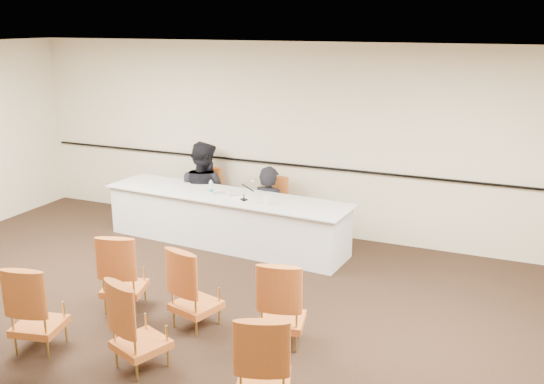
{
  "coord_description": "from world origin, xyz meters",
  "views": [
    {
      "loc": [
        3.14,
        -4.73,
        3.31
      ],
      "look_at": [
        -0.02,
        2.6,
        1.03
      ],
      "focal_mm": 40.0,
      "sensor_mm": 36.0,
      "label": 1
    }
  ],
  "objects_px": {
    "panelist_second_chair": "(204,198)",
    "water_bottle": "(211,187)",
    "panelist_main": "(269,218)",
    "panelist_main_chair": "(269,208)",
    "panel_table": "(226,219)",
    "panelist_second": "(204,197)",
    "aud_chair_back_mid": "(140,323)",
    "microphone": "(244,191)",
    "aud_chair_back_left": "(38,306)",
    "drinking_glass": "(229,193)",
    "coffee_cup": "(266,200)",
    "aud_chair_front_right": "(282,301)",
    "aud_chair_back_right": "(264,360)",
    "aud_chair_front_left": "(124,271)",
    "aud_chair_front_mid": "(196,287)"
  },
  "relations": [
    {
      "from": "aud_chair_front_mid",
      "to": "aud_chair_front_right",
      "type": "relative_size",
      "value": 1.0
    },
    {
      "from": "panelist_main",
      "to": "aud_chair_back_mid",
      "type": "relative_size",
      "value": 1.77
    },
    {
      "from": "panel_table",
      "to": "aud_chair_front_right",
      "type": "distance_m",
      "value": 3.06
    },
    {
      "from": "microphone",
      "to": "aud_chair_front_right",
      "type": "distance_m",
      "value": 2.74
    },
    {
      "from": "panelist_main_chair",
      "to": "aud_chair_front_right",
      "type": "bearing_deg",
      "value": -59.76
    },
    {
      "from": "panelist_second_chair",
      "to": "aud_chair_back_mid",
      "type": "xyz_separation_m",
      "value": [
        1.56,
        -4.01,
        0.0
      ]
    },
    {
      "from": "microphone",
      "to": "aud_chair_back_left",
      "type": "relative_size",
      "value": 0.31
    },
    {
      "from": "panelist_second_chair",
      "to": "microphone",
      "type": "distance_m",
      "value": 1.45
    },
    {
      "from": "aud_chair_back_left",
      "to": "panel_table",
      "type": "bearing_deg",
      "value": 71.65
    },
    {
      "from": "water_bottle",
      "to": "aud_chair_front_left",
      "type": "xyz_separation_m",
      "value": [
        0.1,
        -2.33,
        -0.42
      ]
    },
    {
      "from": "drinking_glass",
      "to": "aud_chair_back_right",
      "type": "bearing_deg",
      "value": -58.55
    },
    {
      "from": "panel_table",
      "to": "microphone",
      "type": "relative_size",
      "value": 13.34
    },
    {
      "from": "panelist_main_chair",
      "to": "coffee_cup",
      "type": "relative_size",
      "value": 7.46
    },
    {
      "from": "aud_chair_back_left",
      "to": "aud_chair_front_right",
      "type": "bearing_deg",
      "value": 13.31
    },
    {
      "from": "aud_chair_front_right",
      "to": "aud_chair_back_right",
      "type": "xyz_separation_m",
      "value": [
        0.29,
        -1.12,
        0.0
      ]
    },
    {
      "from": "aud_chair_front_mid",
      "to": "aud_chair_back_left",
      "type": "relative_size",
      "value": 1.0
    },
    {
      "from": "aud_chair_back_mid",
      "to": "panelist_main_chair",
      "type": "bearing_deg",
      "value": 116.0
    },
    {
      "from": "panel_table",
      "to": "aud_chair_back_right",
      "type": "height_order",
      "value": "aud_chair_back_right"
    },
    {
      "from": "aud_chair_front_left",
      "to": "aud_chair_front_mid",
      "type": "distance_m",
      "value": 1.01
    },
    {
      "from": "panelist_second",
      "to": "coffee_cup",
      "type": "bearing_deg",
      "value": 162.16
    },
    {
      "from": "panelist_main",
      "to": "aud_chair_front_mid",
      "type": "relative_size",
      "value": 1.77
    },
    {
      "from": "panelist_main",
      "to": "panelist_second",
      "type": "distance_m",
      "value": 1.24
    },
    {
      "from": "panelist_main",
      "to": "aud_chair_front_right",
      "type": "distance_m",
      "value": 3.26
    },
    {
      "from": "drinking_glass",
      "to": "coffee_cup",
      "type": "relative_size",
      "value": 0.79
    },
    {
      "from": "microphone",
      "to": "aud_chair_back_mid",
      "type": "distance_m",
      "value": 3.28
    },
    {
      "from": "aud_chair_back_left",
      "to": "aud_chair_back_mid",
      "type": "relative_size",
      "value": 1.0
    },
    {
      "from": "water_bottle",
      "to": "panelist_main",
      "type": "bearing_deg",
      "value": 40.79
    },
    {
      "from": "panelist_main_chair",
      "to": "aud_chair_back_left",
      "type": "xyz_separation_m",
      "value": [
        -0.85,
        -4.03,
        0.0
      ]
    },
    {
      "from": "panelist_main",
      "to": "panelist_second",
      "type": "xyz_separation_m",
      "value": [
        -1.22,
        0.09,
        0.18
      ]
    },
    {
      "from": "panel_table",
      "to": "panelist_second",
      "type": "relative_size",
      "value": 2.1
    },
    {
      "from": "panelist_second",
      "to": "aud_chair_front_mid",
      "type": "xyz_separation_m",
      "value": [
        1.63,
        -3.07,
        -0.02
      ]
    },
    {
      "from": "panelist_main",
      "to": "aud_chair_back_mid",
      "type": "bearing_deg",
      "value": 101.84
    },
    {
      "from": "water_bottle",
      "to": "aud_chair_front_mid",
      "type": "bearing_deg",
      "value": -65.15
    },
    {
      "from": "panel_table",
      "to": "panelist_main",
      "type": "xyz_separation_m",
      "value": [
        0.49,
        0.54,
        -0.08
      ]
    },
    {
      "from": "aud_chair_front_left",
      "to": "aud_chair_front_right",
      "type": "relative_size",
      "value": 1.0
    },
    {
      "from": "panelist_main",
      "to": "panelist_main_chair",
      "type": "relative_size",
      "value": 1.77
    },
    {
      "from": "water_bottle",
      "to": "aud_chair_back_mid",
      "type": "bearing_deg",
      "value": -72.76
    },
    {
      "from": "panelist_main_chair",
      "to": "aud_chair_front_left",
      "type": "bearing_deg",
      "value": -97.21
    },
    {
      "from": "coffee_cup",
      "to": "aud_chair_front_left",
      "type": "xyz_separation_m",
      "value": [
        -0.88,
        -2.16,
        -0.37
      ]
    },
    {
      "from": "drinking_glass",
      "to": "aud_chair_front_right",
      "type": "height_order",
      "value": "aud_chair_front_right"
    },
    {
      "from": "panelist_second_chair",
      "to": "water_bottle",
      "type": "relative_size",
      "value": 4.36
    },
    {
      "from": "panelist_main",
      "to": "coffee_cup",
      "type": "height_order",
      "value": "panelist_main"
    },
    {
      "from": "panelist_main",
      "to": "drinking_glass",
      "type": "height_order",
      "value": "panelist_main"
    },
    {
      "from": "water_bottle",
      "to": "aud_chair_back_right",
      "type": "height_order",
      "value": "water_bottle"
    },
    {
      "from": "aud_chair_front_right",
      "to": "aud_chair_back_right",
      "type": "height_order",
      "value": "same"
    },
    {
      "from": "panelist_main_chair",
      "to": "aud_chair_front_left",
      "type": "distance_m",
      "value": 2.98
    },
    {
      "from": "water_bottle",
      "to": "drinking_glass",
      "type": "distance_m",
      "value": 0.3
    },
    {
      "from": "aud_chair_front_right",
      "to": "aud_chair_back_left",
      "type": "relative_size",
      "value": 1.0
    },
    {
      "from": "aud_chair_front_left",
      "to": "aud_chair_front_mid",
      "type": "relative_size",
      "value": 1.0
    },
    {
      "from": "coffee_cup",
      "to": "aud_chair_front_left",
      "type": "distance_m",
      "value": 2.36
    }
  ]
}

